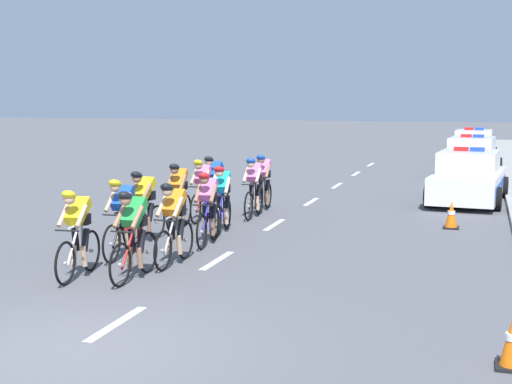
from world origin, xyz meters
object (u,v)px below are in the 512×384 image
(police_car_second, at_px, (472,158))
(cyclist_sixth, at_px, (208,207))
(cyclist_fourth, at_px, (174,222))
(police_car_third, at_px, (473,148))
(cyclist_third, at_px, (122,217))
(cyclist_eighth, at_px, (222,198))
(cyclist_eleventh, at_px, (214,184))
(cyclist_fifth, at_px, (144,206))
(police_car_nearest, at_px, (468,179))
(cyclist_seventh, at_px, (179,195))
(cyclist_twelfth, at_px, (263,182))
(cyclist_second, at_px, (133,233))
(cyclist_tenth, at_px, (254,187))
(traffic_cone_mid, at_px, (451,215))
(cyclist_ninth, at_px, (202,189))
(cyclist_lead, at_px, (77,232))

(police_car_second, bearing_deg, cyclist_sixth, -108.41)
(cyclist_fourth, height_order, police_car_third, police_car_third)
(cyclist_fourth, bearing_deg, cyclist_third, 167.36)
(cyclist_eighth, height_order, cyclist_eleventh, same)
(police_car_second, bearing_deg, cyclist_eighth, -110.70)
(cyclist_fifth, bearing_deg, cyclist_fourth, -50.57)
(cyclist_third, distance_m, police_car_nearest, 11.27)
(police_car_nearest, bearing_deg, cyclist_seventh, -135.17)
(cyclist_third, height_order, cyclist_eleventh, same)
(cyclist_fourth, xyz_separation_m, police_car_third, (4.95, 22.99, -0.11))
(cyclist_twelfth, distance_m, police_car_second, 11.62)
(cyclist_eleventh, xyz_separation_m, police_car_third, (6.21, 17.42, -0.11))
(cyclist_eighth, height_order, police_car_third, police_car_third)
(cyclist_third, height_order, cyclist_fifth, same)
(cyclist_second, relative_size, police_car_nearest, 0.38)
(cyclist_sixth, xyz_separation_m, cyclist_eleventh, (-1.22, 3.69, 0.00))
(cyclist_tenth, bearing_deg, traffic_cone_mid, -1.54)
(cyclist_ninth, xyz_separation_m, police_car_third, (6.15, 18.39, -0.11))
(cyclist_seventh, height_order, police_car_third, police_car_third)
(cyclist_third, xyz_separation_m, cyclist_fifth, (-0.23, 1.43, 0.00))
(cyclist_fourth, distance_m, cyclist_twelfth, 6.48)
(cyclist_fourth, distance_m, police_car_third, 23.51)
(cyclist_lead, xyz_separation_m, cyclist_fourth, (1.16, 1.36, 0.00))
(cyclist_ninth, distance_m, traffic_cone_mid, 5.92)
(cyclist_eleventh, bearing_deg, cyclist_lead, -89.06)
(cyclist_fourth, height_order, police_car_second, police_car_second)
(cyclist_fourth, distance_m, traffic_cone_mid, 7.05)
(cyclist_lead, relative_size, police_car_third, 0.39)
(cyclist_second, relative_size, traffic_cone_mid, 2.69)
(cyclist_third, distance_m, traffic_cone_mid, 7.69)
(cyclist_tenth, height_order, police_car_second, police_car_second)
(cyclist_lead, xyz_separation_m, cyclist_third, (0.00, 1.62, 0.00))
(cyclist_third, bearing_deg, cyclist_ninth, 90.66)
(cyclist_tenth, distance_m, cyclist_twelfth, 1.07)
(police_car_second, bearing_deg, cyclist_seventh, -115.16)
(cyclist_seventh, bearing_deg, police_car_second, 64.84)
(cyclist_tenth, distance_m, police_car_third, 18.30)
(cyclist_lead, xyz_separation_m, cyclist_ninth, (-0.05, 5.96, 0.00))
(cyclist_tenth, height_order, cyclist_twelfth, same)
(cyclist_second, height_order, cyclist_eighth, same)
(cyclist_fifth, xyz_separation_m, traffic_cone_mid, (6.04, 3.59, -0.48))
(cyclist_seventh, relative_size, cyclist_tenth, 1.00)
(cyclist_twelfth, bearing_deg, cyclist_eleventh, -139.58)
(cyclist_eighth, distance_m, cyclist_eleventh, 2.57)
(cyclist_lead, height_order, traffic_cone_mid, cyclist_lead)
(cyclist_tenth, height_order, traffic_cone_mid, cyclist_tenth)
(cyclist_ninth, height_order, police_car_second, police_car_second)
(cyclist_eleventh, bearing_deg, traffic_cone_mid, -2.82)
(cyclist_second, bearing_deg, cyclist_ninth, 99.78)
(cyclist_seventh, relative_size, traffic_cone_mid, 2.69)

